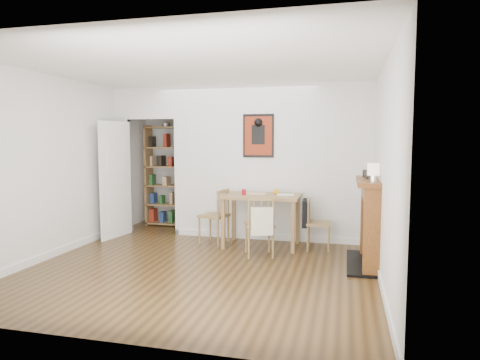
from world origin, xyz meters
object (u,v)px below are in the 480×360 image
(orange_fruit, at_px, (276,192))
(ceramic_jar_a, at_px, (370,175))
(dining_table, at_px, (262,201))
(red_glass, at_px, (244,192))
(chair_left, at_px, (214,216))
(bookshelf, at_px, (167,176))
(ceramic_jar_b, at_px, (366,174))
(fireplace, at_px, (370,220))
(mantel_lamp, at_px, (373,170))
(chair_right, at_px, (317,223))
(notebook, at_px, (285,195))
(chair_front, at_px, (259,225))

(orange_fruit, height_order, ceramic_jar_a, ceramic_jar_a)
(dining_table, bearing_deg, red_glass, -166.83)
(dining_table, relative_size, orange_fruit, 13.49)
(orange_fruit, bearing_deg, ceramic_jar_a, -26.54)
(chair_left, xyz_separation_m, red_glass, (0.52, -0.07, 0.42))
(dining_table, height_order, bookshelf, bookshelf)
(bookshelf, bearing_deg, dining_table, -29.79)
(ceramic_jar_a, relative_size, ceramic_jar_b, 1.09)
(fireplace, bearing_deg, orange_fruit, 151.92)
(dining_table, height_order, mantel_lamp, mantel_lamp)
(bookshelf, bearing_deg, ceramic_jar_a, -25.90)
(ceramic_jar_a, bearing_deg, chair_left, 165.99)
(chair_left, bearing_deg, fireplace, -15.18)
(chair_right, xyz_separation_m, bookshelf, (-3.01, 1.22, 0.56))
(bookshelf, bearing_deg, chair_right, -22.08)
(notebook, distance_m, ceramic_jar_b, 1.30)
(chair_left, xyz_separation_m, bookshelf, (-1.35, 1.22, 0.52))
(red_glass, relative_size, ceramic_jar_b, 0.83)
(chair_left, bearing_deg, dining_table, -0.42)
(dining_table, height_order, red_glass, red_glass)
(chair_left, height_order, ceramic_jar_a, ceramic_jar_a)
(bookshelf, xyz_separation_m, red_glass, (1.86, -1.29, -0.10))
(chair_right, bearing_deg, dining_table, -179.90)
(chair_front, bearing_deg, fireplace, -2.47)
(dining_table, height_order, chair_left, chair_left)
(chair_front, xyz_separation_m, mantel_lamp, (1.53, -0.47, 0.85))
(dining_table, relative_size, mantel_lamp, 5.13)
(fireplace, xyz_separation_m, ceramic_jar_b, (-0.06, 0.30, 0.60))
(chair_front, relative_size, orange_fruit, 9.96)
(orange_fruit, distance_m, ceramic_jar_a, 1.58)
(bookshelf, xyz_separation_m, ceramic_jar_b, (3.68, -1.57, 0.24))
(bookshelf, xyz_separation_m, notebook, (2.51, -1.19, -0.14))
(chair_left, relative_size, ceramic_jar_b, 8.32)
(bookshelf, xyz_separation_m, orange_fruit, (2.35, -1.12, -0.10))
(dining_table, distance_m, fireplace, 1.74)
(chair_front, distance_m, red_glass, 0.75)
(dining_table, bearing_deg, fireplace, -21.83)
(chair_right, bearing_deg, chair_front, -143.62)
(bookshelf, relative_size, fireplace, 1.57)
(dining_table, distance_m, notebook, 0.39)
(dining_table, distance_m, chair_right, 0.93)
(mantel_lamp, distance_m, ceramic_jar_b, 0.71)
(chair_left, bearing_deg, mantel_lamp, -23.78)
(dining_table, relative_size, notebook, 4.54)
(chair_front, distance_m, bookshelf, 2.91)
(notebook, bearing_deg, chair_front, -115.06)
(notebook, distance_m, mantel_lamp, 1.72)
(red_glass, relative_size, notebook, 0.33)
(bookshelf, height_order, ceramic_jar_a, bookshelf)
(chair_left, distance_m, chair_front, 1.05)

